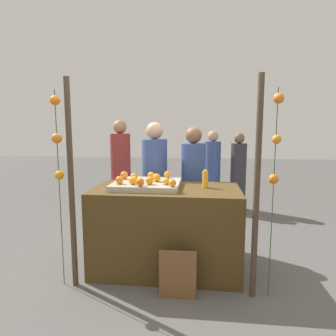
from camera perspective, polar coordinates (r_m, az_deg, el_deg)
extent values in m
plane|color=#565451|center=(3.58, -0.28, -18.62)|extent=(24.00, 24.00, 0.00)
cube|color=#4C3819|center=(3.40, -0.29, -11.56)|extent=(1.60, 0.84, 0.93)
cube|color=#B2AD99|center=(3.33, -4.06, -3.13)|extent=(0.73, 0.65, 0.06)
sphere|color=orange|center=(3.51, -8.42, -1.36)|extent=(0.09, 0.09, 0.09)
sphere|color=orange|center=(3.06, -5.37, -2.70)|extent=(0.09, 0.09, 0.09)
sphere|color=orange|center=(3.26, -6.51, -2.18)|extent=(0.08, 0.08, 0.08)
sphere|color=orange|center=(3.55, -0.14, -1.25)|extent=(0.08, 0.08, 0.08)
sphere|color=orange|center=(3.17, -6.78, -2.39)|extent=(0.08, 0.08, 0.08)
sphere|color=orange|center=(3.32, -2.20, -1.84)|extent=(0.09, 0.09, 0.09)
sphere|color=orange|center=(3.21, -9.29, -2.30)|extent=(0.09, 0.09, 0.09)
sphere|color=orange|center=(3.03, 0.85, -2.86)|extent=(0.08, 0.08, 0.08)
sphere|color=orange|center=(3.15, -3.57, -2.42)|extent=(0.09, 0.09, 0.09)
sphere|color=orange|center=(3.39, -6.56, -1.71)|extent=(0.09, 0.09, 0.09)
sphere|color=orange|center=(3.14, -0.40, -2.54)|extent=(0.07, 0.07, 0.07)
sphere|color=orange|center=(3.48, -3.25, -1.43)|extent=(0.08, 0.08, 0.08)
cylinder|color=gold|center=(3.29, 7.14, -2.21)|extent=(0.06, 0.06, 0.18)
cylinder|color=yellow|center=(3.27, 7.17, -0.48)|extent=(0.03, 0.03, 0.02)
cube|color=brown|center=(2.94, 1.84, -19.92)|extent=(0.35, 0.01, 0.48)
cube|color=black|center=(2.95, 1.87, -19.79)|extent=(0.32, 0.02, 0.46)
cylinder|color=#384C8C|center=(4.02, -2.53, -4.75)|extent=(0.33, 0.33, 1.44)
sphere|color=tan|center=(3.92, -2.61, 7.16)|extent=(0.22, 0.22, 0.22)
cylinder|color=#384C8C|center=(4.03, 4.81, -5.15)|extent=(0.32, 0.32, 1.38)
sphere|color=brown|center=(3.92, 4.94, 6.28)|extent=(0.22, 0.22, 0.22)
cylinder|color=#384C8C|center=(5.81, 8.48, -1.47)|extent=(0.31, 0.31, 1.32)
sphere|color=tan|center=(5.73, 8.64, 6.07)|extent=(0.21, 0.21, 0.21)
cylinder|color=#333338|center=(5.87, 13.28, -1.67)|extent=(0.30, 0.30, 1.28)
sphere|color=brown|center=(5.79, 13.51, 5.58)|extent=(0.20, 0.20, 0.20)
cylinder|color=maroon|center=(5.25, -9.01, -1.59)|extent=(0.34, 0.34, 1.48)
sphere|color=#A87A59|center=(5.18, -9.22, 7.79)|extent=(0.23, 0.23, 0.23)
cylinder|color=#473828|center=(3.05, -18.06, -3.23)|extent=(0.06, 0.06, 2.06)
cylinder|color=#473828|center=(2.82, 16.65, -4.05)|extent=(0.06, 0.06, 2.06)
cylinder|color=#2D4C23|center=(3.12, -20.08, -4.18)|extent=(0.01, 0.01, 1.95)
sphere|color=orange|center=(3.05, -20.87, 12.03)|extent=(0.09, 0.09, 0.09)
sphere|color=orange|center=(3.05, -20.55, 5.34)|extent=(0.10, 0.10, 0.10)
sphere|color=orange|center=(3.09, -20.08, -1.29)|extent=(0.09, 0.09, 0.09)
cylinder|color=#2D4C23|center=(2.88, 19.48, -5.13)|extent=(0.01, 0.01, 1.95)
sphere|color=orange|center=(2.82, 20.47, 12.43)|extent=(0.09, 0.09, 0.09)
sphere|color=orange|center=(2.81, 20.10, 5.18)|extent=(0.08, 0.08, 0.08)
sphere|color=orange|center=(2.85, 19.58, -2.00)|extent=(0.09, 0.09, 0.09)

